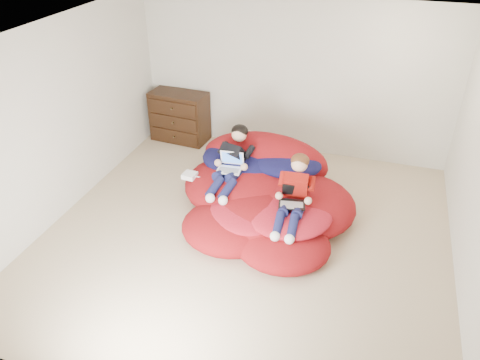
# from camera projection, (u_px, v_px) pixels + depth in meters

# --- Properties ---
(room_shell) EXTENTS (5.10, 5.10, 2.77)m
(room_shell) POSITION_uv_depth(u_px,v_px,m) (246.00, 220.00, 5.88)
(room_shell) COLOR tan
(room_shell) RESTS_ON ground
(dresser) EXTENTS (1.00, 0.58, 0.86)m
(dresser) POSITION_uv_depth(u_px,v_px,m) (180.00, 117.00, 8.08)
(dresser) COLOR black
(dresser) RESTS_ON ground
(beanbag_pile) EXTENTS (2.42, 2.41, 0.90)m
(beanbag_pile) POSITION_uv_depth(u_px,v_px,m) (264.00, 194.00, 6.33)
(beanbag_pile) COLOR maroon
(beanbag_pile) RESTS_ON ground
(cream_pillow) EXTENTS (0.48, 0.31, 0.31)m
(cream_pillow) POSITION_uv_depth(u_px,v_px,m) (249.00, 141.00, 6.89)
(cream_pillow) COLOR beige
(cream_pillow) RESTS_ON beanbag_pile
(older_boy) EXTENTS (0.40, 1.14, 0.67)m
(older_boy) POSITION_uv_depth(u_px,v_px,m) (233.00, 159.00, 6.33)
(older_boy) COLOR black
(older_boy) RESTS_ON beanbag_pile
(younger_boy) EXTENTS (0.32, 1.00, 0.72)m
(younger_boy) POSITION_uv_depth(u_px,v_px,m) (294.00, 191.00, 5.70)
(younger_boy) COLOR #9E150D
(younger_boy) RESTS_ON beanbag_pile
(laptop_white) EXTENTS (0.33, 0.31, 0.23)m
(laptop_white) POSITION_uv_depth(u_px,v_px,m) (230.00, 165.00, 6.27)
(laptop_white) COLOR white
(laptop_white) RESTS_ON older_boy
(laptop_black) EXTENTS (0.36, 0.39, 0.22)m
(laptop_black) POSITION_uv_depth(u_px,v_px,m) (293.00, 198.00, 5.71)
(laptop_black) COLOR black
(laptop_black) RESTS_ON younger_boy
(power_adapter) EXTENTS (0.19, 0.19, 0.07)m
(power_adapter) POSITION_uv_depth(u_px,v_px,m) (190.00, 175.00, 6.43)
(power_adapter) COLOR white
(power_adapter) RESTS_ON beanbag_pile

